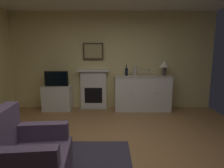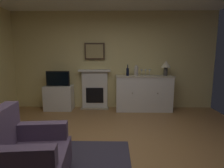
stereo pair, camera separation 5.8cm
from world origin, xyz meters
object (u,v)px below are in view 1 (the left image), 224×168
at_px(table_lamp, 164,65).
at_px(armchair, 26,156).
at_px(wine_glass_center, 144,71).
at_px(tv_cabinet, 58,98).
at_px(fireplace_unit, 94,89).
at_px(framed_picture, 93,51).
at_px(wine_glass_right, 148,71).
at_px(tv_set, 56,79).
at_px(wine_bottle, 126,72).
at_px(sideboard_cabinet, 142,93).
at_px(vase_decorative, 135,70).
at_px(wine_glass_left, 140,71).

xyz_separation_m(table_lamp, armchair, (-2.35, -2.94, -0.85)).
height_order(wine_glass_center, tv_cabinet, wine_glass_center).
bearing_deg(fireplace_unit, table_lamp, -5.33).
relative_size(framed_picture, table_lamp, 1.38).
xyz_separation_m(wine_glass_right, tv_set, (-2.46, -0.03, -0.21)).
bearing_deg(armchair, table_lamp, 51.30).
bearing_deg(wine_bottle, sideboard_cabinet, 2.84).
height_order(fireplace_unit, framed_picture, framed_picture).
bearing_deg(vase_decorative, wine_glass_center, 16.62).
xyz_separation_m(fireplace_unit, sideboard_cabinet, (1.34, -0.18, -0.07)).
xyz_separation_m(framed_picture, wine_glass_left, (1.27, -0.24, -0.52)).
bearing_deg(wine_glass_right, sideboard_cabinet, -171.01).
bearing_deg(tv_set, wine_glass_left, -0.22).
xyz_separation_m(sideboard_cabinet, tv_set, (-2.31, -0.01, 0.39)).
height_order(wine_glass_left, vase_decorative, vase_decorative).
xyz_separation_m(framed_picture, wine_glass_right, (1.49, -0.20, -0.52)).
bearing_deg(tv_set, table_lamp, 0.16).
relative_size(wine_glass_left, vase_decorative, 0.59).
bearing_deg(wine_glass_right, tv_cabinet, -179.81).
bearing_deg(table_lamp, vase_decorative, -176.35).
relative_size(wine_bottle, vase_decorative, 1.03).
relative_size(wine_glass_center, armchair, 0.18).
xyz_separation_m(sideboard_cabinet, wine_glass_right, (0.15, 0.02, 0.60)).
distance_m(tv_cabinet, tv_set, 0.53).
xyz_separation_m(wine_bottle, tv_set, (-1.87, 0.01, -0.19)).
xyz_separation_m(vase_decorative, tv_set, (-2.09, 0.04, -0.22)).
bearing_deg(wine_glass_right, fireplace_unit, 174.08).
distance_m(wine_glass_right, tv_cabinet, 2.57).
bearing_deg(wine_bottle, armchair, -114.81).
height_order(framed_picture, wine_glass_right, framed_picture).
bearing_deg(wine_glass_left, wine_glass_right, 10.26).
height_order(fireplace_unit, wine_bottle, wine_bottle).
height_order(framed_picture, tv_cabinet, framed_picture).
bearing_deg(tv_cabinet, wine_glass_right, 0.19).
height_order(sideboard_cabinet, wine_glass_left, wine_glass_left).
distance_m(wine_glass_center, tv_cabinet, 2.46).
relative_size(wine_glass_center, tv_cabinet, 0.22).
relative_size(sideboard_cabinet, tv_set, 2.43).
relative_size(wine_bottle, wine_glass_left, 1.76).
relative_size(wine_glass_right, tv_cabinet, 0.22).
bearing_deg(table_lamp, wine_glass_center, 177.06).
xyz_separation_m(fireplace_unit, armchair, (-0.45, -3.11, -0.17)).
bearing_deg(wine_glass_right, wine_glass_center, 177.99).
relative_size(fireplace_unit, wine_glass_left, 6.67).
distance_m(sideboard_cabinet, tv_set, 2.35).
bearing_deg(wine_bottle, wine_glass_right, 4.38).
bearing_deg(armchair, sideboard_cabinet, 58.63).
relative_size(table_lamp, vase_decorative, 1.42).
bearing_deg(wine_glass_center, tv_cabinet, -179.71).
distance_m(wine_glass_right, vase_decorative, 0.38).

